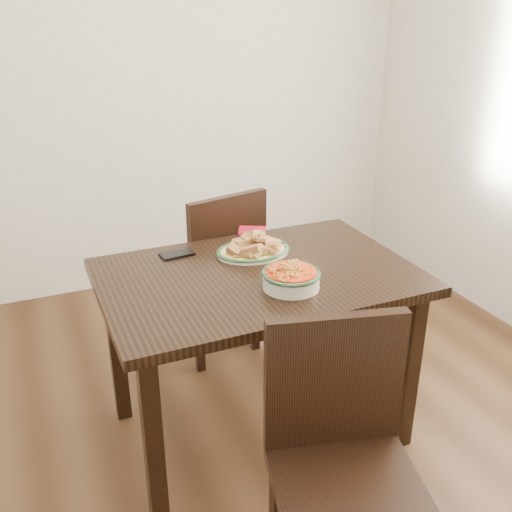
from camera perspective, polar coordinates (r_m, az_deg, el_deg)
name	(u,v)px	position (r m, az deg, el deg)	size (l,w,h in m)	color
floor	(253,445)	(2.52, -0.35, -18.35)	(3.50, 3.50, 0.00)	#321E10
wall_back	(135,78)	(3.57, -12.00, 16.98)	(3.50, 0.10, 2.60)	beige
dining_table	(258,295)	(2.23, 0.20, -3.94)	(1.20, 0.80, 0.75)	black
chair_far	(217,266)	(2.85, -3.91, -0.97)	(0.50, 0.50, 0.89)	black
chair_near	(342,451)	(1.77, 8.57, -18.70)	(0.51, 0.51, 0.89)	black
fish_plate	(253,244)	(2.34, -0.30, 1.24)	(0.30, 0.24, 0.11)	beige
noodle_bowl	(291,276)	(2.06, 3.53, -2.05)	(0.22, 0.22, 0.08)	beige
smartphone	(177,254)	(2.36, -7.91, 0.17)	(0.13, 0.07, 0.01)	black
napkin	(252,231)	(2.58, -0.37, 2.51)	(0.12, 0.10, 0.01)	maroon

